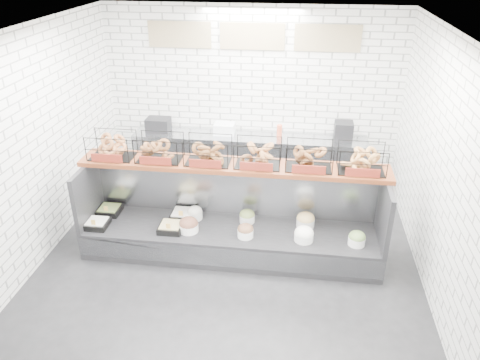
# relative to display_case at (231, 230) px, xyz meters

# --- Properties ---
(ground) EXTENTS (5.50, 5.50, 0.00)m
(ground) POSITION_rel_display_case_xyz_m (0.01, -0.34, -0.33)
(ground) COLOR black
(ground) RESTS_ON ground
(room_shell) EXTENTS (5.02, 5.51, 3.01)m
(room_shell) POSITION_rel_display_case_xyz_m (0.01, 0.26, 1.73)
(room_shell) COLOR white
(room_shell) RESTS_ON ground
(display_case) EXTENTS (4.00, 0.90, 1.20)m
(display_case) POSITION_rel_display_case_xyz_m (0.00, 0.00, 0.00)
(display_case) COLOR black
(display_case) RESTS_ON ground
(bagel_shelf) EXTENTS (4.10, 0.50, 0.40)m
(bagel_shelf) POSITION_rel_display_case_xyz_m (0.01, 0.17, 1.06)
(bagel_shelf) COLOR #522311
(bagel_shelf) RESTS_ON display_case
(prep_counter) EXTENTS (4.00, 0.60, 1.20)m
(prep_counter) POSITION_rel_display_case_xyz_m (0.00, 2.09, 0.14)
(prep_counter) COLOR #93969B
(prep_counter) RESTS_ON ground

